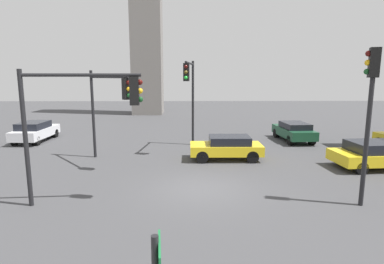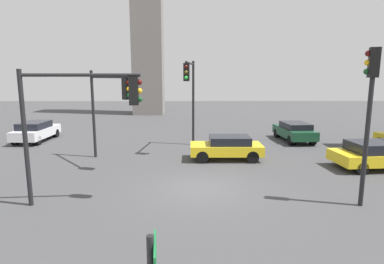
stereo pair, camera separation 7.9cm
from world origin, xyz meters
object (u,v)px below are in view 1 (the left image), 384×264
traffic_light_2 (190,86)px  traffic_light_3 (370,99)px  car_0 (35,131)px  car_1 (227,147)px  car_2 (294,131)px  traffic_light_0 (108,98)px  car_3 (379,154)px  traffic_light_1 (81,108)px

traffic_light_2 → traffic_light_3: (6.12, -8.97, -0.15)m
traffic_light_3 → car_0: (-17.28, 11.82, -3.12)m
traffic_light_3 → car_1: bearing=-40.2°
traffic_light_3 → car_2: traffic_light_3 is taller
traffic_light_0 → car_2: size_ratio=1.17×
car_3 → car_2: bearing=101.8°
car_1 → car_2: size_ratio=0.94×
traffic_light_2 → car_0: size_ratio=1.32×
car_1 → car_2: bearing=-136.7°
car_1 → traffic_light_3: bearing=122.3°
car_0 → car_1: 14.22m
traffic_light_0 → traffic_light_1: traffic_light_0 is taller
traffic_light_0 → car_3: size_ratio=1.02×
traffic_light_2 → car_1: size_ratio=1.41×
car_2 → car_3: (2.06, -6.92, -0.02)m
traffic_light_3 → car_0: traffic_light_3 is taller
traffic_light_1 → car_3: traffic_light_1 is taller
car_2 → car_1: bearing=129.1°
traffic_light_2 → car_3: size_ratio=1.16×
traffic_light_1 → car_3: bearing=14.1°
traffic_light_0 → traffic_light_3: bearing=21.1°
traffic_light_0 → traffic_light_3: (10.38, -5.66, 0.36)m
traffic_light_3 → car_1: (-4.08, 6.51, -3.15)m
traffic_light_2 → car_0: bearing=-96.7°
car_0 → car_1: car_0 is taller
traffic_light_0 → traffic_light_1: 5.39m
traffic_light_2 → car_1: (2.05, -2.45, -3.31)m
car_0 → car_1: (13.20, -5.30, -0.03)m
traffic_light_1 → traffic_light_3: 10.03m
traffic_light_1 → car_2: bearing=40.8°
traffic_light_2 → car_0: traffic_light_2 is taller
car_1 → car_3: size_ratio=0.82×
traffic_light_0 → car_1: size_ratio=1.24×
traffic_light_2 → car_0: 11.97m
traffic_light_0 → car_0: traffic_light_0 is taller
traffic_light_2 → car_2: size_ratio=1.33×
traffic_light_0 → car_3: traffic_light_0 is taller
car_2 → traffic_light_0: bearing=113.0°
car_0 → car_2: (18.69, -0.18, -0.01)m
traffic_light_2 → car_3: bearing=73.7°
traffic_light_0 → traffic_light_2: traffic_light_2 is taller
traffic_light_2 → traffic_light_1: bearing=-16.6°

